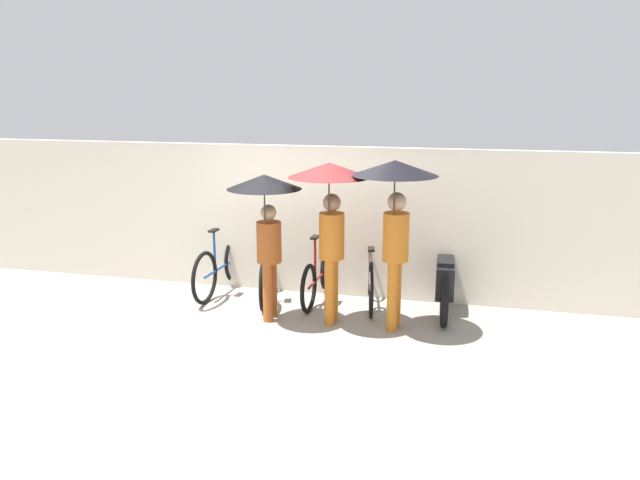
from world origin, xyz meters
The scene contains 10 objects.
ground_plane centered at (0.00, 0.00, 0.00)m, with size 30.00×30.00×0.00m, color gray.
back_wall centered at (0.00, 1.87, 1.08)m, with size 11.26×0.12×2.17m.
parked_bicycle_0 centered at (-1.12, 1.53, 0.39)m, with size 0.44×1.83×1.04m.
parked_bicycle_1 centered at (-0.38, 1.45, 0.36)m, with size 0.56×1.71×1.10m.
parked_bicycle_2 centered at (0.37, 1.52, 0.36)m, with size 0.44×1.68×1.08m.
parked_bicycle_3 centered at (1.12, 1.49, 0.39)m, with size 0.49×1.68×1.08m.
pedestrian_leading centered at (-0.06, 0.55, 1.49)m, with size 0.93×0.93×1.93m.
pedestrian_center centered at (0.75, 0.61, 1.64)m, with size 1.01×1.01×2.09m.
pedestrian_trailing centered at (1.55, 0.60, 1.68)m, with size 1.02×1.02×2.14m.
motorcycle centered at (2.13, 1.59, 0.40)m, with size 0.58×2.07×0.92m.
Camera 1 is at (2.44, -6.72, 2.95)m, focal length 35.00 mm.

